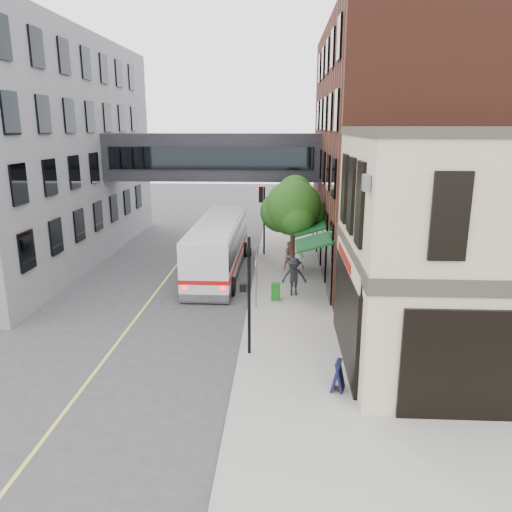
# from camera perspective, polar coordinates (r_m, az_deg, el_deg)

# --- Properties ---
(ground) EXTENTS (120.00, 120.00, 0.00)m
(ground) POSITION_cam_1_polar(r_m,az_deg,el_deg) (17.54, -2.55, -14.24)
(ground) COLOR #38383A
(ground) RESTS_ON ground
(sidewalk_main) EXTENTS (4.00, 60.00, 0.15)m
(sidewalk_main) POSITION_cam_1_polar(r_m,az_deg,el_deg) (30.47, 3.72, -1.38)
(sidewalk_main) COLOR gray
(sidewalk_main) RESTS_ON ground
(corner_building) EXTENTS (10.19, 8.12, 8.45)m
(corner_building) POSITION_cam_1_polar(r_m,az_deg,el_deg) (19.28, 25.53, 0.43)
(corner_building) COLOR #C3BB95
(corner_building) RESTS_ON ground
(brick_building) EXTENTS (13.76, 18.00, 14.00)m
(brick_building) POSITION_cam_1_polar(r_m,az_deg,el_deg) (31.46, 18.90, 11.18)
(brick_building) COLOR #4D2318
(brick_building) RESTS_ON ground
(skyway_bridge) EXTENTS (14.00, 3.18, 3.00)m
(skyway_bridge) POSITION_cam_1_polar(r_m,az_deg,el_deg) (33.65, -4.88, 11.24)
(skyway_bridge) COLOR black
(skyway_bridge) RESTS_ON ground
(traffic_signal_near) EXTENTS (0.44, 0.22, 4.60)m
(traffic_signal_near) POSITION_cam_1_polar(r_m,az_deg,el_deg) (18.17, -0.90, -2.93)
(traffic_signal_near) COLOR black
(traffic_signal_near) RESTS_ON sidewalk_main
(traffic_signal_far) EXTENTS (0.53, 0.28, 4.50)m
(traffic_signal_far) POSITION_cam_1_polar(r_m,az_deg,el_deg) (32.72, 0.70, 5.62)
(traffic_signal_far) COLOR black
(traffic_signal_far) RESTS_ON sidewalk_main
(street_sign_pole) EXTENTS (0.08, 0.75, 3.00)m
(street_sign_pole) POSITION_cam_1_polar(r_m,az_deg,el_deg) (23.25, 0.01, -1.68)
(street_sign_pole) COLOR gray
(street_sign_pole) RESTS_ON sidewalk_main
(street_tree) EXTENTS (3.80, 3.20, 5.60)m
(street_tree) POSITION_cam_1_polar(r_m,az_deg,el_deg) (28.87, 4.25, 5.52)
(street_tree) COLOR #382619
(street_tree) RESTS_ON sidewalk_main
(lane_marking) EXTENTS (0.12, 40.00, 0.01)m
(lane_marking) POSITION_cam_1_polar(r_m,az_deg,el_deg) (27.46, -10.99, -3.59)
(lane_marking) COLOR #D8CC4C
(lane_marking) RESTS_ON ground
(bus) EXTENTS (2.80, 11.35, 3.05)m
(bus) POSITION_cam_1_polar(r_m,az_deg,el_deg) (29.44, -4.32, 1.33)
(bus) COLOR silver
(bus) RESTS_ON ground
(pedestrian_a) EXTENTS (0.68, 0.52, 1.67)m
(pedestrian_a) POSITION_cam_1_polar(r_m,az_deg,el_deg) (28.32, 4.98, -0.73)
(pedestrian_a) COLOR beige
(pedestrian_a) RESTS_ON sidewalk_main
(pedestrian_b) EXTENTS (0.99, 0.90, 1.67)m
(pedestrian_b) POSITION_cam_1_polar(r_m,az_deg,el_deg) (29.82, 3.91, 0.08)
(pedestrian_b) COLOR tan
(pedestrian_b) RESTS_ON sidewalk_main
(pedestrian_c) EXTENTS (1.32, 0.84, 1.95)m
(pedestrian_c) POSITION_cam_1_polar(r_m,az_deg,el_deg) (25.19, 4.38, -2.35)
(pedestrian_c) COLOR black
(pedestrian_c) RESTS_ON sidewalk_main
(newspaper_box) EXTENTS (0.45, 0.40, 0.87)m
(newspaper_box) POSITION_cam_1_polar(r_m,az_deg,el_deg) (24.59, 2.27, -4.07)
(newspaper_box) COLOR #155F17
(newspaper_box) RESTS_ON sidewalk_main
(sandwich_board) EXTENTS (0.51, 0.65, 1.01)m
(sandwich_board) POSITION_cam_1_polar(r_m,az_deg,el_deg) (16.77, 9.37, -13.33)
(sandwich_board) COLOR black
(sandwich_board) RESTS_ON sidewalk_main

